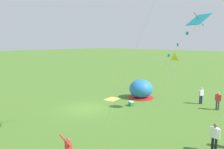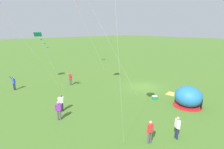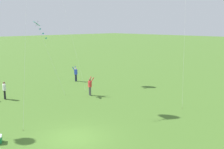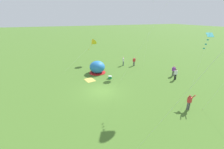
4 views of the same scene
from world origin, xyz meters
name	(u,v)px [view 4 (image 4 of 4)]	position (x,y,z in m)	size (l,w,h in m)	color
ground_plane	(101,91)	(0.00, 0.00, 0.00)	(300.00, 300.00, 0.00)	#477028
popup_tent	(97,67)	(-6.91, 1.47, 1.00)	(2.81, 2.81, 2.10)	#2672BF
picnic_blanket	(90,80)	(-4.25, -0.52, 0.01)	(1.70, 1.30, 0.01)	gold
cooler_box	(110,77)	(-3.66, 2.60, 0.22)	(0.56, 0.64, 0.44)	#1E8C4C
person_center_field	(174,70)	(-0.95, 12.67, 0.96)	(0.37, 0.55, 1.72)	#4C4C51
person_arms_raised	(189,101)	(7.25, 7.21, 1.00)	(0.57, 0.69, 1.89)	#4C4C51
person_strolling	(123,61)	(-9.03, 7.43, 0.96)	(0.52, 0.40, 1.72)	#1E2347
person_near_tent	(134,61)	(-8.10, 9.35, 0.96)	(0.30, 0.58, 1.72)	#4C4C51
person_far_back	(176,74)	(0.44, 11.80, 0.96)	(0.30, 0.58, 1.72)	black
kite_yellow	(93,43)	(-12.68, 2.35, 4.22)	(4.61, 7.33, 4.98)	silver
kite_teal	(209,38)	(4.39, 11.82, 6.83)	(1.61, 3.48, 7.47)	silver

